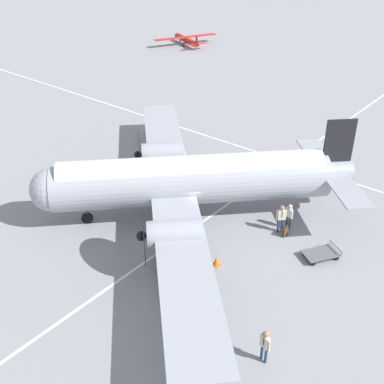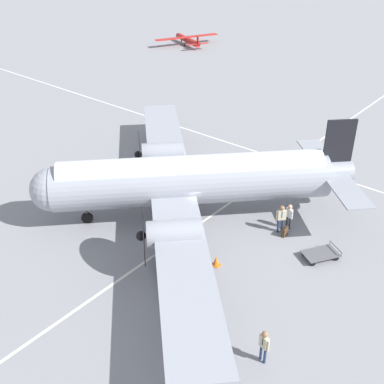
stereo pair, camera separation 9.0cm
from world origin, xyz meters
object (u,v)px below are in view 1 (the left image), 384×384
(suitcase_near_door, at_px, (285,232))
(suitcase_upright_spare, at_px, (284,231))
(ramp_agent, at_px, (281,216))
(light_aircraft_distant, at_px, (186,39))
(traffic_cone, at_px, (216,261))
(crew_foreground, at_px, (265,343))
(baggage_cart, at_px, (321,254))
(passenger_boarding, at_px, (289,214))
(airliner_main, at_px, (185,180))

(suitcase_near_door, height_order, suitcase_upright_spare, suitcase_near_door)
(ramp_agent, distance_m, light_aircraft_distant, 46.48)
(suitcase_near_door, height_order, traffic_cone, suitcase_near_door)
(crew_foreground, bearing_deg, baggage_cart, -64.98)
(passenger_boarding, bearing_deg, ramp_agent, 93.22)
(suitcase_near_door, relative_size, suitcase_upright_spare, 1.10)
(passenger_boarding, relative_size, ramp_agent, 0.90)
(light_aircraft_distant, bearing_deg, crew_foreground, 157.82)
(light_aircraft_distant, bearing_deg, passenger_boarding, 162.05)
(passenger_boarding, height_order, traffic_cone, passenger_boarding)
(ramp_agent, distance_m, baggage_cart, 3.20)
(crew_foreground, height_order, passenger_boarding, crew_foreground)
(crew_foreground, height_order, traffic_cone, crew_foreground)
(crew_foreground, bearing_deg, light_aircraft_distant, -31.05)
(airliner_main, height_order, light_aircraft_distant, airliner_main)
(passenger_boarding, bearing_deg, suitcase_near_door, 127.11)
(airliner_main, distance_m, passenger_boarding, 6.48)
(airliner_main, height_order, passenger_boarding, airliner_main)
(passenger_boarding, xyz_separation_m, light_aircraft_distant, (-31.25, -33.96, -0.21))
(airliner_main, xyz_separation_m, crew_foreground, (6.40, 9.66, -1.55))
(suitcase_upright_spare, relative_size, baggage_cart, 0.26)
(light_aircraft_distant, height_order, traffic_cone, light_aircraft_distant)
(suitcase_upright_spare, bearing_deg, ramp_agent, -112.75)
(light_aircraft_distant, bearing_deg, baggage_cart, 163.07)
(suitcase_near_door, bearing_deg, suitcase_upright_spare, -105.54)
(airliner_main, height_order, ramp_agent, airliner_main)
(passenger_boarding, bearing_deg, suitcase_upright_spare, 122.57)
(suitcase_near_door, bearing_deg, traffic_cone, -17.70)
(ramp_agent, relative_size, suitcase_upright_spare, 3.15)
(passenger_boarding, relative_size, baggage_cart, 0.73)
(ramp_agent, bearing_deg, baggage_cart, 119.84)
(passenger_boarding, bearing_deg, crew_foreground, 131.26)
(crew_foreground, relative_size, suitcase_near_door, 2.70)
(ramp_agent, relative_size, light_aircraft_distant, 0.20)
(baggage_cart, height_order, traffic_cone, traffic_cone)
(ramp_agent, relative_size, traffic_cone, 3.18)
(airliner_main, height_order, traffic_cone, airliner_main)
(crew_foreground, xyz_separation_m, traffic_cone, (-3.83, -5.32, -0.78))
(crew_foreground, bearing_deg, suitcase_near_door, -50.06)
(passenger_boarding, relative_size, light_aircraft_distant, 0.18)
(baggage_cart, bearing_deg, suitcase_upright_spare, -70.82)
(crew_foreground, relative_size, passenger_boarding, 1.04)
(airliner_main, bearing_deg, suitcase_upright_spare, 154.63)
(passenger_boarding, distance_m, traffic_cone, 5.71)
(suitcase_near_door, bearing_deg, baggage_cart, 77.31)
(crew_foreground, xyz_separation_m, baggage_cart, (-7.96, -1.29, -0.76))
(crew_foreground, xyz_separation_m, passenger_boarding, (-9.37, -4.12, -0.04))
(airliner_main, relative_size, baggage_cart, 9.82)
(suitcase_upright_spare, xyz_separation_m, baggage_cart, (0.59, 2.61, 0.01))
(suitcase_near_door, relative_size, light_aircraft_distant, 0.07)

